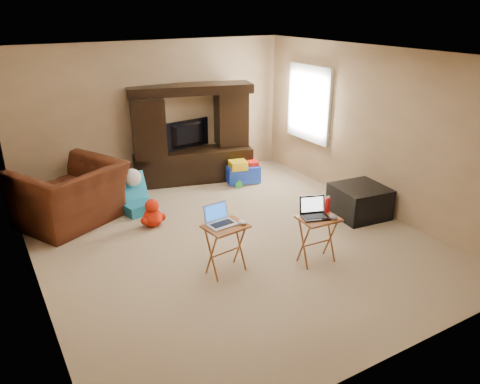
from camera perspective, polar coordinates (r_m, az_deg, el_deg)
floor at (r=6.53m, az=-0.89°, el=-5.95°), size 5.50×5.50×0.00m
ceiling at (r=5.80m, az=-1.04°, el=16.44°), size 5.50×5.50×0.00m
wall_back at (r=8.47m, az=-10.30°, el=9.31°), size 5.00×0.00×5.00m
wall_front at (r=4.06m, az=18.64°, el=-5.75°), size 5.00×0.00×5.00m
wall_left at (r=5.35m, az=-24.93°, el=0.08°), size 0.00×5.50×5.50m
wall_right at (r=7.55m, az=15.92°, el=7.28°), size 0.00×5.50×5.50m
window_pane at (r=8.62m, az=8.50°, el=10.65°), size 0.00×1.20×1.20m
window_frame at (r=8.61m, az=8.39°, el=10.64°), size 0.06×1.14×1.34m
entertainment_center at (r=8.49m, az=-5.88°, el=7.02°), size 2.22×1.08×1.76m
television at (r=8.59m, az=-6.13°, el=6.92°), size 0.90×0.24×0.52m
recliner at (r=7.30m, az=-20.02°, el=-0.35°), size 1.78×1.71×0.90m
child_rocker at (r=7.46m, az=-12.52°, el=-0.28°), size 0.55×0.60×0.60m
plush_toy at (r=6.96m, az=-10.63°, el=-2.51°), size 0.39×0.33×0.44m
push_toy at (r=8.51m, az=0.39°, el=2.53°), size 0.68×0.56×0.45m
ottoman at (r=7.42m, az=14.36°, el=-1.09°), size 0.82×0.82×0.48m
tray_table_left at (r=5.67m, az=-1.74°, el=-6.96°), size 0.53×0.45×0.63m
tray_table_right at (r=5.97m, az=9.39°, el=-5.78°), size 0.50×0.41×0.62m
laptop_left at (r=5.49m, az=-2.21°, el=-2.92°), size 0.36×0.31×0.24m
laptop_right at (r=5.78m, az=9.22°, el=-2.04°), size 0.39×0.36×0.24m
mouse_left at (r=5.55m, az=0.30°, el=-3.70°), size 0.10×0.14×0.05m
mouse_right at (r=5.82m, az=11.33°, el=-3.01°), size 0.09×0.13×0.05m
water_bottle at (r=5.97m, az=10.63°, el=-1.57°), size 0.06×0.06×0.19m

